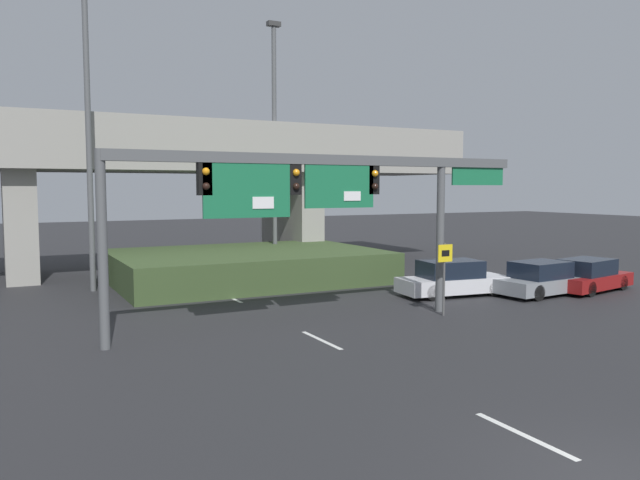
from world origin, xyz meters
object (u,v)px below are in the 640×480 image
Objects in this scene: speed_limit_sign at (444,269)px; parked_sedan_far_right at (588,276)px; highway_light_pole_near at (274,141)px; parked_sedan_near_right at (453,279)px; parked_sedan_mid_right at (542,279)px; signal_gantry at (318,188)px; highway_light_pole_far at (87,79)px.

parked_sedan_far_right is (8.77, 1.25, -1.00)m from speed_limit_sign.
parked_sedan_far_right is at bearing -53.03° from highway_light_pole_near.
parked_sedan_near_right is 1.10× the size of parked_sedan_mid_right.
speed_limit_sign is at bearing 177.18° from parked_sedan_far_right.
signal_gantry is 0.85× the size of highway_light_pole_far.
parked_sedan_far_right is at bearing 8.12° from speed_limit_sign.
parked_sedan_mid_right is (6.24, 1.44, -1.00)m from speed_limit_sign.
signal_gantry is at bearing -107.53° from highway_light_pole_near.
highway_light_pole_far is at bearing 144.59° from parked_sedan_mid_right.
speed_limit_sign is (4.57, -0.70, -2.78)m from signal_gantry.
parked_sedan_near_right is 3.71m from parked_sedan_mid_right.
signal_gantry is at bearing -61.92° from highway_light_pole_far.
highway_light_pole_far is at bearing -165.23° from highway_light_pole_near.
speed_limit_sign is 0.15× the size of highway_light_pole_far.
parked_sedan_near_right is 6.14m from parked_sedan_far_right.
parked_sedan_far_right is (2.53, -0.19, -0.00)m from parked_sedan_mid_right.
speed_limit_sign is at bearing -8.68° from signal_gantry.
parked_sedan_far_right is at bearing -10.16° from parked_sedan_near_right.
highway_light_pole_far is at bearing 141.63° from parked_sedan_far_right.
parked_sedan_near_right is (2.90, 3.07, -0.98)m from speed_limit_sign.
highway_light_pole_far is at bearing 155.48° from parked_sedan_near_right.
signal_gantry is 5.76× the size of speed_limit_sign.
parked_sedan_mid_right is 2.54m from parked_sedan_far_right.
highway_light_pole_far is (-10.09, 11.05, 7.33)m from speed_limit_sign.
signal_gantry is at bearing 171.32° from speed_limit_sign.
highway_light_pole_near is 2.83× the size of parked_sedan_far_right.
signal_gantry is 3.32× the size of parked_sedan_mid_right.
signal_gantry is 11.48m from parked_sedan_mid_right.
signal_gantry is 3.03× the size of parked_sedan_near_right.
highway_light_pole_far is at bearing 118.08° from signal_gantry.
speed_limit_sign is 6.48m from parked_sedan_mid_right.
parked_sedan_near_right is at bearing -31.55° from highway_light_pole_far.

